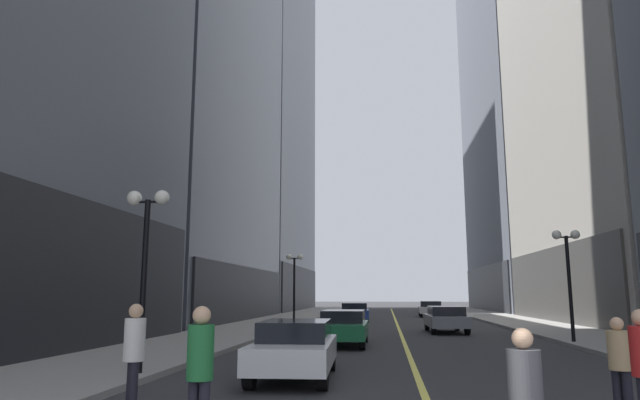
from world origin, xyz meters
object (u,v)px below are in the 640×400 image
object	(u,v)px
car_green	(344,326)
car_grey	(446,318)
street_lamp_left_far	(294,273)
car_blue	(355,312)
car_silver	(430,308)
pedestrian_in_green_parka	(200,365)
pedestrian_in_tan_trench	(620,360)
car_white	(295,347)
street_lamp_right_mid	(568,260)
pedestrian_with_orange_bag	(526,397)
street_lamp_left_near	(146,239)
pedestrian_in_white_shirt	(134,350)

from	to	relation	value
car_green	car_grey	size ratio (longest dim) A/B	0.96
street_lamp_left_far	car_blue	bearing A→B (deg)	51.93
car_grey	car_silver	world-z (taller)	same
pedestrian_in_green_parka	pedestrian_in_tan_trench	distance (m)	6.48
pedestrian_in_tan_trench	car_silver	bearing A→B (deg)	89.77
car_white	street_lamp_right_mid	bearing A→B (deg)	45.72
pedestrian_in_green_parka	car_grey	bearing A→B (deg)	76.29
car_silver	pedestrian_in_tan_trench	size ratio (longest dim) A/B	2.76
car_grey	street_lamp_left_far	distance (m)	10.54
street_lamp_right_mid	pedestrian_with_orange_bag	bearing A→B (deg)	-109.03
street_lamp_right_mid	pedestrian_in_green_parka	bearing A→B (deg)	-121.37
street_lamp_left_near	street_lamp_right_mid	xyz separation A→B (m)	(12.80, 10.01, 0.00)
car_blue	street_lamp_left_near	size ratio (longest dim) A/B	1.08
car_silver	pedestrian_in_green_parka	xyz separation A→B (m)	(-6.17, -41.75, 0.33)
car_green	street_lamp_left_near	size ratio (longest dim) A/B	0.98
car_silver	pedestrian_in_tan_trench	world-z (taller)	pedestrian_in_tan_trench
pedestrian_with_orange_bag	car_grey	bearing A→B (deg)	85.91
street_lamp_left_far	street_lamp_right_mid	distance (m)	17.51
car_grey	street_lamp_left_near	world-z (taller)	street_lamp_left_near
car_green	street_lamp_left_far	world-z (taller)	street_lamp_left_far
pedestrian_in_tan_trench	pedestrian_with_orange_bag	world-z (taller)	pedestrian_with_orange_bag
street_lamp_right_mid	street_lamp_left_far	bearing A→B (deg)	136.98
car_grey	street_lamp_right_mid	xyz separation A→B (m)	(4.08, -6.59, 2.54)
car_grey	street_lamp_right_mid	distance (m)	8.16
car_grey	pedestrian_with_orange_bag	size ratio (longest dim) A/B	2.81
car_white	street_lamp_left_far	world-z (taller)	street_lamp_left_far
car_blue	car_silver	world-z (taller)	same
pedestrian_in_white_shirt	pedestrian_with_orange_bag	world-z (taller)	pedestrian_in_white_shirt
car_green	pedestrian_in_tan_trench	size ratio (longest dim) A/B	2.74
street_lamp_left_far	car_grey	bearing A→B (deg)	-31.54
car_grey	pedestrian_in_green_parka	bearing A→B (deg)	-103.71
car_grey	car_blue	world-z (taller)	same
car_white	street_lamp_right_mid	xyz separation A→B (m)	(9.24, 9.48, 2.54)
car_blue	street_lamp_left_far	size ratio (longest dim) A/B	1.08
car_green	pedestrian_in_white_shirt	size ratio (longest dim) A/B	2.43
car_grey	street_lamp_left_far	xyz separation A→B (m)	(-8.72, 5.35, 2.54)
pedestrian_in_green_parka	street_lamp_left_near	size ratio (longest dim) A/B	0.41
car_grey	street_lamp_left_near	size ratio (longest dim) A/B	1.02
car_white	pedestrian_in_white_shirt	world-z (taller)	pedestrian_in_white_shirt
pedestrian_in_green_parka	street_lamp_left_far	world-z (taller)	street_lamp_left_far
car_white	street_lamp_right_mid	size ratio (longest dim) A/B	0.97
car_blue	pedestrian_with_orange_bag	xyz separation A→B (m)	(3.53, -33.11, 0.21)
pedestrian_in_tan_trench	street_lamp_right_mid	size ratio (longest dim) A/B	0.36
pedestrian_in_white_shirt	street_lamp_left_near	size ratio (longest dim) A/B	0.40
pedestrian_in_tan_trench	pedestrian_with_orange_bag	xyz separation A→B (m)	(-2.28, -3.51, 0.02)
car_grey	street_lamp_left_far	bearing A→B (deg)	148.46
car_white	pedestrian_in_white_shirt	distance (m)	4.71
car_grey	pedestrian_in_white_shirt	world-z (taller)	pedestrian_in_white_shirt
street_lamp_left_near	car_green	bearing A→B (deg)	65.65
pedestrian_in_green_parka	pedestrian_in_white_shirt	distance (m)	2.51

